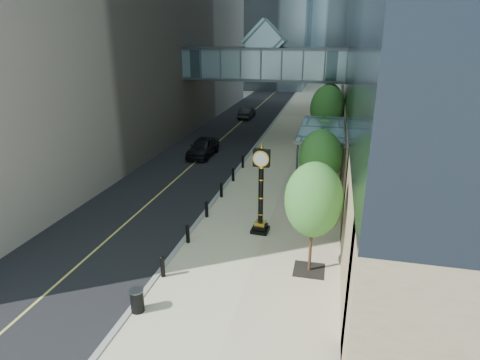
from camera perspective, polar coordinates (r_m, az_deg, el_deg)
name	(u,v)px	position (r m, az deg, el deg)	size (l,w,h in m)	color
ground	(215,300)	(17.15, -3.58, -16.61)	(320.00, 320.00, 0.00)	gray
road	(249,115)	(55.25, 1.35, 9.28)	(8.00, 180.00, 0.02)	black
sidewalk	(309,117)	(54.21, 9.76, 8.82)	(8.00, 180.00, 0.06)	beige
curb	(279,116)	(54.58, 5.52, 9.09)	(0.25, 180.00, 0.07)	gray
skywalk	(264,61)	(41.84, 3.49, 16.48)	(17.00, 4.20, 5.80)	slate
entrance_canopy	(322,130)	(27.81, 11.61, 7.04)	(3.00, 8.00, 4.38)	#383F44
bollard_row	(214,200)	(25.12, -3.66, -2.80)	(0.20, 16.20, 0.90)	black
street_trees	(325,126)	(31.27, 12.03, 7.58)	(3.00, 28.61, 6.17)	black
street_clock	(261,196)	(21.28, 2.97, -2.27)	(0.97, 0.97, 4.87)	black
trash_bin	(137,301)	(16.67, -14.42, -16.34)	(0.52, 0.52, 0.90)	black
pedestrian	(314,208)	(23.31, 10.44, -3.96)	(0.61, 0.40, 1.66)	beige
car_near	(203,147)	(35.83, -5.30, 4.70)	(1.94, 4.83, 1.65)	black
car_far	(247,113)	(52.65, 0.98, 9.54)	(1.47, 4.23, 1.39)	black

